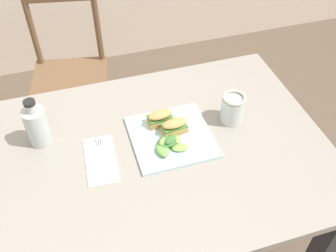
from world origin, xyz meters
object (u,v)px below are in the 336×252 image
at_px(dining_table, 154,175).
at_px(sandwich_half_front, 175,126).
at_px(plate_lunch, 171,137).
at_px(bottle_cold_brew, 37,127).
at_px(mason_jar_iced_tea, 232,110).
at_px(chair_wooden_far, 70,75).
at_px(fork_on_napkin, 100,155).
at_px(sandwich_half_back, 160,118).

relative_size(dining_table, sandwich_half_front, 12.81).
relative_size(plate_lunch, bottle_cold_brew, 1.52).
distance_m(plate_lunch, mason_jar_iced_tea, 0.24).
bearing_deg(sandwich_half_front, mason_jar_iced_tea, 2.01).
xyz_separation_m(plate_lunch, sandwich_half_front, (0.02, 0.01, 0.03)).
height_order(dining_table, plate_lunch, plate_lunch).
bearing_deg(bottle_cold_brew, chair_wooden_far, 79.56).
relative_size(dining_table, fork_on_napkin, 6.54).
bearing_deg(fork_on_napkin, bottle_cold_brew, 144.49).
distance_m(sandwich_half_back, mason_jar_iced_tea, 0.26).
bearing_deg(chair_wooden_far, mason_jar_iced_tea, -57.66).
bearing_deg(bottle_cold_brew, sandwich_half_back, -6.48).
height_order(plate_lunch, sandwich_half_front, sandwich_half_front).
height_order(plate_lunch, bottle_cold_brew, bottle_cold_brew).
xyz_separation_m(plate_lunch, fork_on_napkin, (-0.25, -0.01, 0.00)).
height_order(sandwich_half_front, bottle_cold_brew, bottle_cold_brew).
xyz_separation_m(dining_table, mason_jar_iced_tea, (0.32, 0.07, 0.18)).
bearing_deg(sandwich_half_back, mason_jar_iced_tea, -10.73).
bearing_deg(dining_table, mason_jar_iced_tea, 12.03).
distance_m(chair_wooden_far, bottle_cold_brew, 0.84).
distance_m(plate_lunch, bottle_cold_brew, 0.46).
height_order(dining_table, mason_jar_iced_tea, mason_jar_iced_tea).
bearing_deg(plate_lunch, chair_wooden_far, 108.96).
xyz_separation_m(chair_wooden_far, plate_lunch, (0.30, -0.87, 0.30)).
bearing_deg(fork_on_napkin, sandwich_half_back, 19.33).
xyz_separation_m(sandwich_half_back, fork_on_napkin, (-0.24, -0.08, -0.03)).
bearing_deg(mason_jar_iced_tea, plate_lunch, -174.59).
relative_size(sandwich_half_front, mason_jar_iced_tea, 0.84).
distance_m(plate_lunch, sandwich_half_back, 0.08).
bearing_deg(fork_on_napkin, dining_table, -10.70).
distance_m(dining_table, bottle_cold_brew, 0.44).
bearing_deg(chair_wooden_far, sandwich_half_front, -69.77).
bearing_deg(chair_wooden_far, dining_table, -76.45).
bearing_deg(sandwich_half_back, bottle_cold_brew, 173.52).
xyz_separation_m(chair_wooden_far, mason_jar_iced_tea, (0.54, -0.85, 0.34)).
bearing_deg(sandwich_half_front, plate_lunch, -137.79).
bearing_deg(dining_table, sandwich_half_front, 32.17).
height_order(sandwich_half_front, fork_on_napkin, sandwich_half_front).
relative_size(fork_on_napkin, mason_jar_iced_tea, 1.65).
relative_size(sandwich_half_front, bottle_cold_brew, 0.52).
bearing_deg(dining_table, sandwich_half_back, 62.92).
xyz_separation_m(dining_table, sandwich_half_back, (0.06, 0.12, 0.17)).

